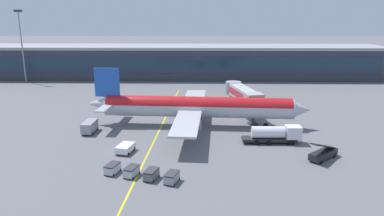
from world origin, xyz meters
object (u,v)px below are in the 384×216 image
fuel_tanker (276,134)px  crew_van (89,126)px  pushback_tug (125,148)px  baggage_cart_2 (151,174)px  main_airliner (197,107)px  belt_loader (323,153)px  baggage_cart_0 (112,168)px  baggage_cart_1 (131,171)px  baggage_cart_3 (172,177)px

fuel_tanker → crew_van: size_ratio=2.15×
pushback_tug → baggage_cart_2: bearing=-61.0°
baggage_cart_2 → fuel_tanker: bearing=36.7°
main_airliner → belt_loader: (20.98, -17.99, -3.25)m
crew_van → pushback_tug: (9.41, -10.64, -0.47)m
crew_van → baggage_cart_0: 21.26m
main_airliner → baggage_cart_1: (-9.50, -25.07, -3.46)m
baggage_cart_1 → baggage_cart_3: 6.40m
pushback_tug → baggage_cart_2: baggage_cart_2 is taller
crew_van → baggage_cart_1: 23.56m
main_airliner → baggage_cart_0: main_airliner is taller
baggage_cart_0 → baggage_cart_1: (3.05, -0.97, 0.00)m
baggage_cart_1 → baggage_cart_3: size_ratio=1.00×
belt_loader → baggage_cart_1: belt_loader is taller
fuel_tanker → belt_loader: 9.96m
crew_van → baggage_cart_1: crew_van is taller
baggage_cart_0 → baggage_cart_3: size_ratio=1.00×
baggage_cart_2 → baggage_cart_0: bearing=162.4°
fuel_tanker → baggage_cart_1: size_ratio=3.62×
fuel_tanker → baggage_cart_0: bearing=-153.1°
baggage_cart_1 → baggage_cart_2: 3.20m
main_airliner → belt_loader: bearing=-40.6°
belt_loader → pushback_tug: 33.34m
baggage_cart_0 → main_airliner: bearing=62.5°
crew_van → baggage_cart_3: bearing=-50.4°
baggage_cart_3 → baggage_cart_2: bearing=162.4°
main_airliner → baggage_cart_3: size_ratio=15.93×
belt_loader → main_airliner: bearing=139.4°
baggage_cart_3 → baggage_cart_1: bearing=162.4°
pushback_tug → baggage_cart_1: (2.77, -9.52, -0.07)m
crew_van → baggage_cart_2: size_ratio=1.69×
fuel_tanker → baggage_cart_2: size_ratio=3.62×
main_airliner → baggage_cart_1: main_airliner is taller
baggage_cart_1 → baggage_cart_0: bearing=162.4°
main_airliner → fuel_tanker: main_airliner is taller
baggage_cart_0 → baggage_cart_2: (6.10, -1.94, 0.00)m
main_airliner → belt_loader: size_ratio=7.86×
fuel_tanker → baggage_cart_1: 28.33m
fuel_tanker → baggage_cart_2: (-21.12, -15.72, -0.96)m
baggage_cart_0 → fuel_tanker: bearing=26.9°
pushback_tug → baggage_cart_2: size_ratio=1.41×
crew_van → baggage_cart_2: crew_van is taller
main_airliner → baggage_cart_2: 27.05m
crew_van → main_airliner: bearing=12.8°
main_airliner → baggage_cart_3: main_airliner is taller
belt_loader → baggage_cart_2: bearing=-163.6°
crew_van → baggage_cart_3: size_ratio=1.69×
fuel_tanker → baggage_cart_0: size_ratio=3.62×
crew_van → pushback_tug: crew_van is taller
belt_loader → crew_van: 44.62m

